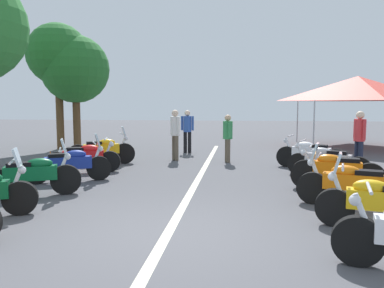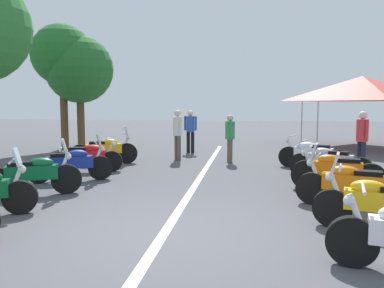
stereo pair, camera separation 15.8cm
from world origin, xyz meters
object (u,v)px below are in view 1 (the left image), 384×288
(motorcycle_right_row_3, at_px, (336,170))
(event_tent, at_px, (358,88))
(motorcycle_right_row_5, at_px, (310,154))
(roadside_tree_0, at_px, (75,70))
(motorcycle_left_row_4, at_px, (84,157))
(motorcycle_right_row_2, at_px, (354,184))
(bystander_0, at_px, (228,135))
(motorcycle_left_row_3, at_px, (70,164))
(bystander_3, at_px, (175,131))
(bystander_2, at_px, (359,136))
(motorcycle_left_row_2, at_px, (33,175))
(bystander_1, at_px, (187,128))
(motorcycle_left_row_5, at_px, (102,150))
(traffic_cone_0, at_px, (51,161))
(motorcycle_right_row_1, at_px, (381,202))
(motorcycle_right_row_4, at_px, (327,161))
(roadside_tree_1, at_px, (58,55))

(motorcycle_right_row_3, relative_size, event_tent, 0.40)
(motorcycle_right_row_5, xyz_separation_m, roadside_tree_0, (4.14, 9.20, 2.97))
(motorcycle_left_row_4, xyz_separation_m, motorcycle_right_row_5, (1.45, -6.56, 0.01))
(motorcycle_right_row_2, height_order, motorcycle_right_row_3, motorcycle_right_row_2)
(bystander_0, bearing_deg, event_tent, 28.23)
(motorcycle_left_row_3, distance_m, roadside_tree_0, 8.07)
(motorcycle_right_row_2, distance_m, motorcycle_right_row_3, 1.45)
(bystander_3, height_order, event_tent, event_tent)
(motorcycle_left_row_3, bearing_deg, bystander_2, -7.23)
(motorcycle_left_row_2, xyz_separation_m, bystander_3, (5.58, -2.12, 0.56))
(motorcycle_right_row_2, height_order, bystander_1, bystander_1)
(motorcycle_left_row_5, bearing_deg, motorcycle_right_row_2, -58.15)
(motorcycle_right_row_3, relative_size, bystander_1, 1.18)
(traffic_cone_0, xyz_separation_m, bystander_0, (2.40, -5.05, 0.64))
(motorcycle_left_row_5, distance_m, traffic_cone_0, 1.76)
(motorcycle_right_row_2, distance_m, bystander_1, 8.87)
(bystander_1, bearing_deg, motorcycle_right_row_5, 58.59)
(motorcycle_left_row_4, xyz_separation_m, motorcycle_right_row_3, (-1.58, -6.59, 0.02))
(bystander_1, bearing_deg, motorcycle_right_row_2, 35.20)
(roadside_tree_0, bearing_deg, motorcycle_right_row_2, -133.10)
(motorcycle_left_row_3, relative_size, traffic_cone_0, 3.18)
(motorcycle_left_row_2, xyz_separation_m, motorcycle_right_row_3, (1.35, -6.51, -0.00))
(motorcycle_right_row_1, bearing_deg, motorcycle_right_row_3, -75.95)
(motorcycle_right_row_1, bearing_deg, roadside_tree_0, -33.08)
(motorcycle_right_row_4, relative_size, bystander_0, 1.28)
(bystander_2, xyz_separation_m, bystander_3, (1.33, 5.71, 0.00))
(bystander_1, bearing_deg, roadside_tree_1, -89.52)
(motorcycle_right_row_1, bearing_deg, bystander_3, -43.91)
(motorcycle_right_row_3, bearing_deg, motorcycle_left_row_5, -11.45)
(motorcycle_right_row_5, relative_size, traffic_cone_0, 3.28)
(motorcycle_right_row_1, xyz_separation_m, bystander_3, (7.03, 4.38, 0.58))
(bystander_2, bearing_deg, motorcycle_right_row_3, -133.19)
(motorcycle_right_row_2, bearing_deg, bystander_2, -90.63)
(motorcycle_right_row_3, height_order, bystander_3, bystander_3)
(motorcycle_right_row_3, relative_size, roadside_tree_1, 0.38)
(motorcycle_right_row_2, bearing_deg, motorcycle_right_row_5, -73.30)
(motorcycle_left_row_3, xyz_separation_m, bystander_2, (2.69, -7.72, 0.57))
(motorcycle_left_row_5, distance_m, motorcycle_right_row_3, 7.22)
(motorcycle_left_row_4, height_order, roadside_tree_1, roadside_tree_1)
(motorcycle_left_row_4, xyz_separation_m, motorcycle_left_row_5, (1.42, -0.02, 0.03))
(motorcycle_left_row_2, distance_m, roadside_tree_0, 9.42)
(motorcycle_right_row_4, relative_size, bystander_2, 1.17)
(motorcycle_right_row_3, distance_m, bystander_2, 3.24)
(motorcycle_left_row_3, height_order, bystander_1, bystander_1)
(traffic_cone_0, relative_size, bystander_0, 0.38)
(roadside_tree_0, bearing_deg, bystander_0, -115.45)
(motorcycle_left_row_2, distance_m, bystander_1, 8.03)
(motorcycle_right_row_1, bearing_deg, bystander_1, -50.95)
(motorcycle_left_row_2, xyz_separation_m, bystander_0, (5.35, -3.94, 0.46))
(motorcycle_right_row_1, distance_m, motorcycle_right_row_2, 1.35)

